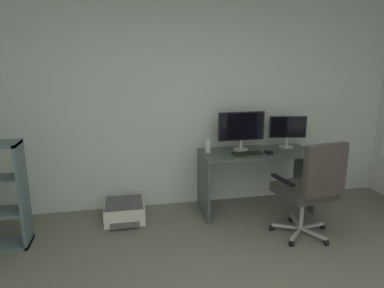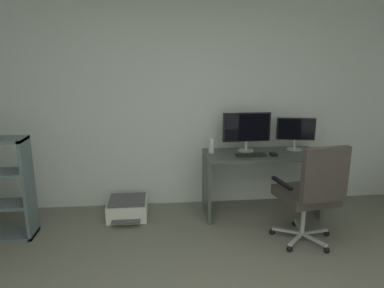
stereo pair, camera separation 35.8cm
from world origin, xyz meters
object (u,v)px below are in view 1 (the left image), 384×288
(computer_mouse, at_px, (269,152))
(printer, at_px, (124,211))
(desktop_speaker, at_px, (208,145))
(monitor_secondary, at_px, (288,129))
(keyboard, at_px, (247,154))
(office_chair, at_px, (311,186))
(desk, at_px, (256,168))
(monitor_main, at_px, (241,127))

(computer_mouse, xyz_separation_m, printer, (-1.68, 0.16, -0.66))
(desktop_speaker, bearing_deg, monitor_secondary, 2.66)
(printer, bearing_deg, computer_mouse, -5.44)
(keyboard, relative_size, office_chair, 0.32)
(office_chair, relative_size, printer, 2.05)
(desktop_speaker, bearing_deg, computer_mouse, -16.24)
(desk, distance_m, monitor_main, 0.52)
(desk, distance_m, computer_mouse, 0.27)
(printer, bearing_deg, desk, -1.21)
(keyboard, height_order, computer_mouse, computer_mouse)
(desk, xyz_separation_m, printer, (-1.59, 0.03, -0.43))
(keyboard, distance_m, desktop_speaker, 0.47)
(monitor_secondary, xyz_separation_m, office_chair, (-0.17, -0.90, -0.40))
(desktop_speaker, distance_m, office_chair, 1.23)
(monitor_main, bearing_deg, office_chair, -64.63)
(desk, height_order, office_chair, office_chair)
(keyboard, height_order, desktop_speaker, desktop_speaker)
(desktop_speaker, bearing_deg, printer, -177.79)
(computer_mouse, height_order, office_chair, office_chair)
(keyboard, bearing_deg, computer_mouse, -6.95)
(computer_mouse, xyz_separation_m, desktop_speaker, (-0.68, 0.20, 0.07))
(monitor_secondary, height_order, office_chair, monitor_secondary)
(desktop_speaker, bearing_deg, keyboard, -22.88)
(office_chair, bearing_deg, desk, 108.50)
(keyboard, height_order, printer, keyboard)
(monitor_secondary, xyz_separation_m, printer, (-2.02, -0.09, -0.87))
(desk, xyz_separation_m, desktop_speaker, (-0.59, 0.07, 0.29))
(desk, relative_size, monitor_main, 2.35)
(desk, bearing_deg, computer_mouse, -54.31)
(monitor_secondary, distance_m, printer, 2.20)
(office_chair, xyz_separation_m, printer, (-1.85, 0.82, -0.47))
(monitor_secondary, bearing_deg, printer, -177.56)
(monitor_main, height_order, office_chair, monitor_main)
(keyboard, height_order, office_chair, office_chair)
(desk, relative_size, office_chair, 1.28)
(desk, height_order, monitor_main, monitor_main)
(computer_mouse, bearing_deg, keyboard, 171.90)
(keyboard, distance_m, office_chair, 0.82)
(desk, distance_m, monitor_secondary, 0.63)
(office_chair, bearing_deg, keyboard, 122.32)
(monitor_secondary, bearing_deg, desktop_speaker, -177.34)
(monitor_main, relative_size, office_chair, 0.54)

